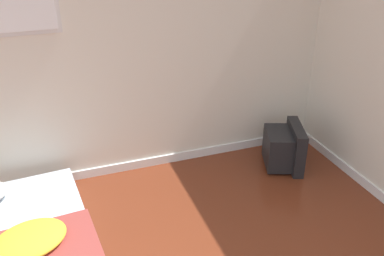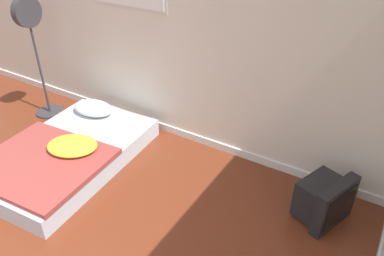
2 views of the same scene
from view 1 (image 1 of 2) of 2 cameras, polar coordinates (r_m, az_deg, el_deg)
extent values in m
cube|color=silver|center=(3.81, -16.64, 10.38)|extent=(7.36, 0.06, 2.60)
cube|color=white|center=(4.29, -14.39, -6.01)|extent=(7.36, 0.02, 0.09)
ellipsoid|color=yellow|center=(3.25, -20.92, -13.77)|extent=(0.64, 0.57, 0.11)
cube|color=black|center=(4.36, 11.37, -2.64)|extent=(0.37, 0.47, 0.35)
cube|color=black|center=(4.38, 13.60, -2.42)|extent=(0.27, 0.50, 0.44)
cube|color=black|center=(4.39, 14.30, -2.29)|extent=(0.15, 0.39, 0.32)
camera|label=2|loc=(2.47, 63.70, 17.49)|focal=35.00mm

